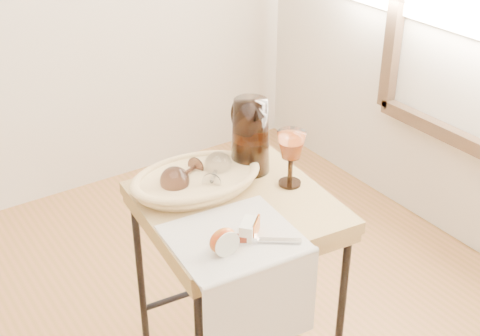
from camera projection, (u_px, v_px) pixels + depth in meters
side_table at (236, 291)px, 2.05m from camera, size 0.58×0.58×0.68m
tea_towel at (234, 238)px, 1.71m from camera, size 0.36×0.33×0.01m
bread_basket at (196, 182)px, 1.92m from camera, size 0.38×0.27×0.06m
goblet_lying_a at (184, 174)px, 1.91m from camera, size 0.17×0.14×0.09m
goblet_lying_b at (215, 172)px, 1.92m from camera, size 0.15×0.16×0.08m
pitcher at (250, 136)px, 1.99m from camera, size 0.20×0.27×0.28m
wine_goblet at (291, 159)px, 1.92m from camera, size 0.09×0.09×0.18m
apple_half at (223, 240)px, 1.64m from camera, size 0.08×0.04×0.07m
apple_wedge at (249, 229)px, 1.71m from camera, size 0.07×0.07×0.05m
table_knife at (257, 239)px, 1.69m from camera, size 0.18×0.14×0.02m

